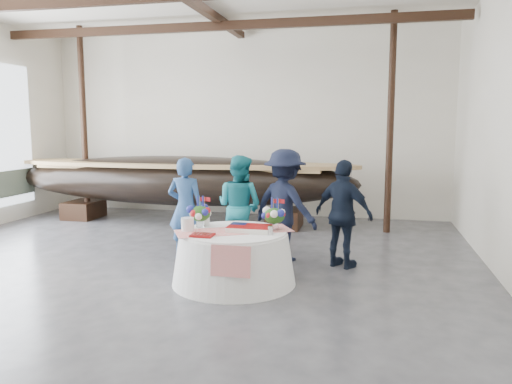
# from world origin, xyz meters

# --- Properties ---
(floor) EXTENTS (10.00, 12.00, 0.01)m
(floor) POSITION_xyz_m (0.00, 0.00, 0.00)
(floor) COLOR #3D3D42
(floor) RESTS_ON ground
(wall_back) EXTENTS (10.00, 0.02, 4.50)m
(wall_back) POSITION_xyz_m (0.00, 6.00, 2.25)
(wall_back) COLOR silver
(wall_back) RESTS_ON ground
(pavilion_structure) EXTENTS (9.80, 11.76, 4.50)m
(pavilion_structure) POSITION_xyz_m (0.00, 0.78, 4.00)
(pavilion_structure) COLOR black
(pavilion_structure) RESTS_ON ground
(longboat_display) EXTENTS (8.21, 1.64, 1.54)m
(longboat_display) POSITION_xyz_m (-1.14, 4.51, 0.98)
(longboat_display) COLOR black
(longboat_display) RESTS_ON ground
(banquet_table) EXTENTS (1.76, 1.76, 0.76)m
(banquet_table) POSITION_xyz_m (1.27, 0.51, 0.38)
(banquet_table) COLOR white
(banquet_table) RESTS_ON ground
(tabletop_items) EXTENTS (1.69, 1.27, 0.40)m
(tabletop_items) POSITION_xyz_m (1.23, 0.64, 0.91)
(tabletop_items) COLOR red
(tabletop_items) RESTS_ON banquet_table
(guest_woman_blue) EXTENTS (0.62, 0.41, 1.71)m
(guest_woman_blue) POSITION_xyz_m (0.12, 1.65, 0.85)
(guest_woman_blue) COLOR navy
(guest_woman_blue) RESTS_ON ground
(guest_woman_teal) EXTENTS (1.02, 0.90, 1.74)m
(guest_woman_teal) POSITION_xyz_m (0.98, 1.93, 0.87)
(guest_woman_teal) COLOR teal
(guest_woman_teal) RESTS_ON ground
(guest_man_left) EXTENTS (1.38, 1.17, 1.85)m
(guest_man_left) POSITION_xyz_m (1.77, 1.88, 0.93)
(guest_man_left) COLOR black
(guest_man_left) RESTS_ON ground
(guest_man_right) EXTENTS (1.08, 0.84, 1.71)m
(guest_man_right) POSITION_xyz_m (2.74, 1.66, 0.85)
(guest_man_right) COLOR black
(guest_man_right) RESTS_ON ground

